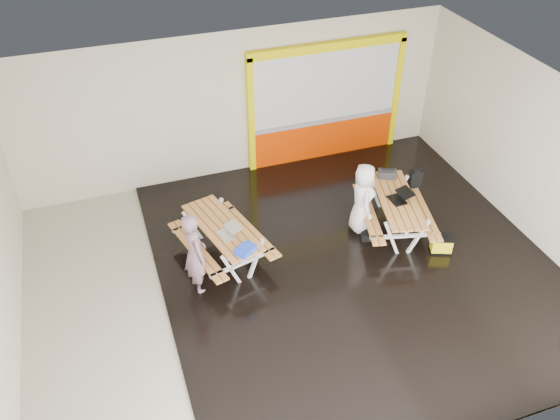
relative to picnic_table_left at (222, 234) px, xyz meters
name	(u,v)px	position (x,y,z in m)	size (l,w,h in m)	color
room	(297,205)	(1.15, -0.99, 1.12)	(10.02, 8.02, 3.52)	beige
deck	(354,262)	(2.40, -0.99, -0.61)	(7.50, 7.98, 0.05)	black
kiosk	(325,105)	(3.35, 2.94, 0.81)	(3.88, 0.16, 3.00)	#D83500
picnic_table_left	(222,234)	(0.00, 0.00, 0.00)	(1.88, 2.35, 0.83)	#D0883F
picnic_table_right	(396,206)	(3.63, -0.29, 0.00)	(1.86, 2.34, 0.83)	#D0883F
person_left	(195,253)	(-0.66, -0.64, 0.23)	(0.63, 0.41, 1.73)	#805B6C
person_right	(363,198)	(2.94, -0.08, 0.23)	(0.76, 0.49, 1.55)	white
laptop_left	(229,232)	(0.07, -0.27, 0.25)	(0.48, 0.45, 0.17)	silver
laptop_right	(400,197)	(3.66, -0.34, 0.25)	(0.46, 0.41, 0.19)	black
blue_pouch	(245,250)	(0.22, -0.86, 0.25)	(0.37, 0.26, 0.11)	blue
toolbox	(387,174)	(3.79, 0.48, 0.28)	(0.44, 0.34, 0.23)	black
backpack	(415,177)	(4.44, 0.36, 0.13)	(0.28, 0.19, 0.46)	black
dark_case	(371,234)	(3.05, -0.41, -0.50)	(0.42, 0.31, 0.16)	black
fluke_bag	(441,245)	(4.18, -1.27, -0.41)	(0.49, 0.41, 0.36)	black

